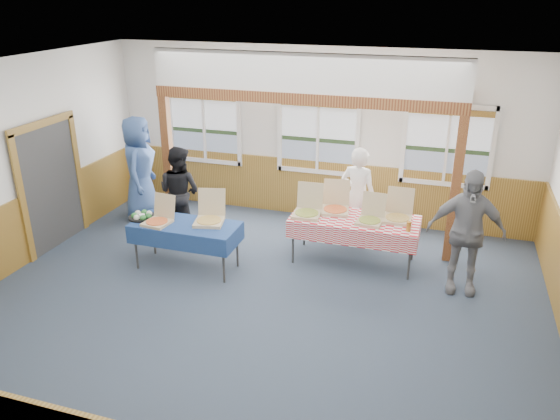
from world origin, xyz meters
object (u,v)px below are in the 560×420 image
object	(u,v)px
table_left	(185,227)
woman_white	(358,196)
woman_black	(180,192)
man_blue	(139,168)
table_right	(355,221)
person_grey	(466,232)

from	to	relation	value
table_left	woman_white	size ratio (longest dim) A/B	1.00
woman_white	woman_black	world-z (taller)	woman_white
table_left	man_blue	xyz separation A→B (m)	(-1.77, 1.64, 0.29)
woman_white	man_blue	xyz separation A→B (m)	(-4.14, -0.09, 0.13)
table_right	man_blue	world-z (taller)	man_blue
table_left	woman_white	world-z (taller)	woman_white
man_blue	person_grey	bearing A→B (deg)	-115.40
woman_black	person_grey	distance (m)	4.81
table_left	man_blue	size ratio (longest dim) A/B	0.87
table_left	man_blue	world-z (taller)	man_blue
man_blue	table_right	bearing A→B (deg)	-113.81
person_grey	woman_white	bearing A→B (deg)	142.94
man_blue	person_grey	size ratio (longest dim) A/B	1.06
table_right	woman_white	distance (m)	0.75
table_right	woman_white	bearing A→B (deg)	108.80
woman_black	person_grey	bearing A→B (deg)	-176.34
woman_white	man_blue	world-z (taller)	man_blue
table_left	woman_white	bearing A→B (deg)	39.90
woman_white	table_right	bearing A→B (deg)	108.88
table_right	woman_black	size ratio (longest dim) A/B	1.31
man_blue	person_grey	world-z (taller)	man_blue
man_blue	woman_black	bearing A→B (deg)	-130.88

